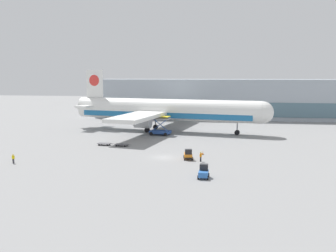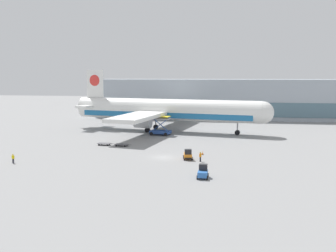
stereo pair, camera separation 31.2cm
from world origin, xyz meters
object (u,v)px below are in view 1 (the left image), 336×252
at_px(airplane_main, 163,110).
at_px(ground_crew_far, 13,158).
at_px(baggage_tug_foreground, 204,172).
at_px(baggage_dolly_lead, 104,144).
at_px(baggage_tug_mid, 188,155).
at_px(baggage_dolly_second, 122,144).
at_px(ground_crew_near, 201,156).
at_px(traffic_cone_near, 203,153).
at_px(scissor_lift_loader, 160,128).

bearing_deg(airplane_main, ground_crew_far, -105.36).
distance_m(baggage_tug_foreground, ground_crew_far, 34.04).
xyz_separation_m(baggage_tug_foreground, baggage_dolly_lead, (-23.42, 23.18, -0.49)).
bearing_deg(baggage_tug_mid, airplane_main, -172.16).
distance_m(airplane_main, baggage_dolly_second, 24.44).
xyz_separation_m(baggage_dolly_second, ground_crew_far, (-14.46, -18.53, 0.58)).
distance_m(ground_crew_near, traffic_cone_near, 6.13).
height_order(airplane_main, scissor_lift_loader, airplane_main).
xyz_separation_m(airplane_main, baggage_dolly_lead, (-9.24, -22.86, -5.45)).
bearing_deg(baggage_dolly_second, baggage_dolly_lead, 179.32).
bearing_deg(baggage_dolly_lead, baggage_dolly_second, -0.68).
height_order(scissor_lift_loader, baggage_dolly_lead, scissor_lift_loader).
height_order(baggage_tug_mid, traffic_cone_near, baggage_tug_mid).
xyz_separation_m(scissor_lift_loader, baggage_tug_foreground, (13.71, -39.43, -1.03)).
bearing_deg(traffic_cone_near, airplane_main, 113.91).
bearing_deg(airplane_main, scissor_lift_loader, -76.16).
bearing_deg(baggage_tug_foreground, traffic_cone_near, 5.42).
xyz_separation_m(baggage_tug_mid, baggage_dolly_lead, (-19.85, 11.10, -0.49)).
relative_size(baggage_dolly_lead, baggage_dolly_second, 1.00).
height_order(scissor_lift_loader, baggage_dolly_second, scissor_lift_loader).
bearing_deg(baggage_tug_mid, ground_crew_far, -84.95).
relative_size(airplane_main, ground_crew_far, 34.52).
bearing_deg(baggage_tug_mid, traffic_cone_near, 142.99).
relative_size(baggage_tug_mid, baggage_dolly_lead, 0.70).
height_order(baggage_tug_foreground, traffic_cone_near, baggage_tug_foreground).
bearing_deg(traffic_cone_near, ground_crew_near, -89.96).
relative_size(baggage_tug_foreground, traffic_cone_near, 3.40).
bearing_deg(baggage_dolly_lead, ground_crew_far, -113.73).
height_order(scissor_lift_loader, ground_crew_near, scissor_lift_loader).
bearing_deg(scissor_lift_loader, ground_crew_near, -56.72).
bearing_deg(baggage_tug_mid, ground_crew_near, 49.12).
height_order(baggage_tug_mid, baggage_dolly_lead, baggage_tug_mid).
distance_m(scissor_lift_loader, traffic_cone_near, 26.01).
distance_m(baggage_tug_mid, baggage_dolly_second, 19.03).
bearing_deg(traffic_cone_near, baggage_dolly_lead, 163.76).
relative_size(airplane_main, baggage_dolly_second, 15.37).
bearing_deg(baggage_dolly_second, ground_crew_far, -123.04).
distance_m(baggage_tug_foreground, baggage_dolly_lead, 32.96).
bearing_deg(baggage_dolly_lead, baggage_tug_foreground, -39.78).
distance_m(baggage_tug_foreground, traffic_cone_near, 16.75).
bearing_deg(baggage_dolly_second, traffic_cone_near, -13.60).
relative_size(airplane_main, scissor_lift_loader, 10.24).
bearing_deg(ground_crew_far, ground_crew_near, 15.47).
xyz_separation_m(baggage_dolly_second, ground_crew_near, (18.14, -12.16, 0.70)).
relative_size(airplane_main, traffic_cone_near, 78.70).
xyz_separation_m(baggage_tug_mid, ground_crew_near, (2.41, -1.47, 0.21)).
distance_m(airplane_main, scissor_lift_loader, 7.71).
distance_m(scissor_lift_loader, baggage_dolly_second, 17.64).
relative_size(baggage_tug_foreground, baggage_dolly_second, 0.66).
height_order(airplane_main, traffic_cone_near, airplane_main).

